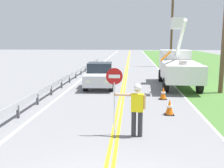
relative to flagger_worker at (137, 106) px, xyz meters
The scene contains 12 objects.
centerline_yellow_left 16.01m from the flagger_worker, 92.94° to the left, with size 0.11×110.00×0.01m, color yellow.
centerline_yellow_right 16.00m from the flagger_worker, 92.30° to the left, with size 0.11×110.00×0.01m, color yellow.
edge_line_right 16.25m from the flagger_worker, 79.81° to the left, with size 0.12×110.00×0.01m, color silver.
edge_line_left 16.57m from the flagger_worker, 105.18° to the left, with size 0.12×110.00×0.01m, color silver.
flagger_worker is the anchor object (origin of this frame).
stop_sign_paddle 1.02m from the flagger_worker, behind, with size 0.56×0.04×2.33m.
utility_bucket_truck 10.71m from the flagger_worker, 73.23° to the left, with size 2.88×6.88×4.84m.
oncoming_sedan_nearest 9.33m from the flagger_worker, 104.67° to the left, with size 2.08×4.19×1.70m.
utility_pole_mid 24.74m from the flagger_worker, 79.13° to the left, with size 1.80×0.28×8.74m.
traffic_cone_lead 3.15m from the flagger_worker, 61.03° to the left, with size 0.40×0.40×0.70m.
traffic_cone_mid 5.95m from the flagger_worker, 74.58° to the left, with size 0.40×0.40×0.70m.
guardrail_left_shoulder 12.98m from the flagger_worker, 112.34° to the left, with size 0.10×32.00×0.71m.
Camera 1 is at (0.53, -4.44, 3.26)m, focal length 41.60 mm.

